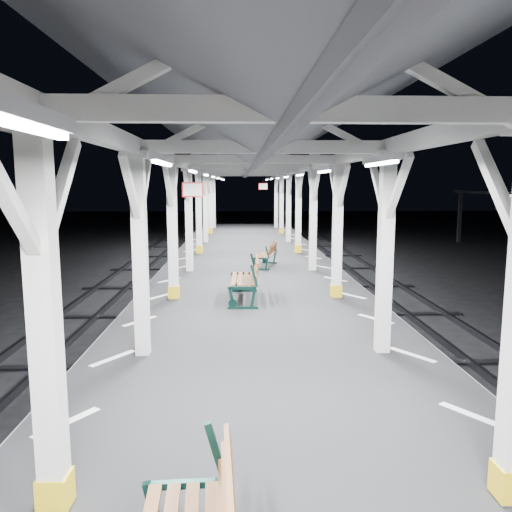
{
  "coord_description": "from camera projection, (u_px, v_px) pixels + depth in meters",
  "views": [
    {
      "loc": [
        -0.4,
        -10.03,
        3.8
      ],
      "look_at": [
        -0.02,
        1.02,
        2.2
      ],
      "focal_mm": 35.0,
      "sensor_mm": 36.0,
      "label": 1
    }
  ],
  "objects": [
    {
      "name": "ground",
      "position": [
        259.0,
        366.0,
        10.48
      ],
      "size": [
        120.0,
        120.0,
        0.0
      ],
      "primitive_type": "plane",
      "color": "black",
      "rests_on": "ground"
    },
    {
      "name": "hazard_stripes_left",
      "position": [
        140.0,
        321.0,
        10.25
      ],
      "size": [
        1.0,
        48.0,
        0.01
      ],
      "primitive_type": "cube",
      "color": "silver",
      "rests_on": "platform"
    },
    {
      "name": "track_right",
      "position": [
        492.0,
        360.0,
        10.64
      ],
      "size": [
        2.2,
        60.0,
        0.16
      ],
      "color": "#2D2D33",
      "rests_on": "ground"
    },
    {
      "name": "bench_far",
      "position": [
        268.0,
        254.0,
        16.94
      ],
      "size": [
        0.9,
        1.58,
        0.81
      ],
      "rotation": [
        0.0,
        0.0,
        -0.25
      ],
      "color": "black",
      "rests_on": "platform"
    },
    {
      "name": "canopy",
      "position": [
        259.0,
        145.0,
        9.81
      ],
      "size": [
        5.4,
        49.0,
        4.65
      ],
      "color": "silver",
      "rests_on": "platform"
    },
    {
      "name": "hazard_stripes_right",
      "position": [
        376.0,
        319.0,
        10.42
      ],
      "size": [
        1.0,
        48.0,
        0.01
      ],
      "primitive_type": "cube",
      "color": "silver",
      "rests_on": "platform"
    },
    {
      "name": "track_left",
      "position": [
        17.0,
        366.0,
        10.3
      ],
      "size": [
        2.2,
        60.0,
        0.16
      ],
      "color": "#2D2D33",
      "rests_on": "ground"
    },
    {
      "name": "platform",
      "position": [
        259.0,
        343.0,
        10.41
      ],
      "size": [
        6.0,
        50.0,
        1.0
      ],
      "primitive_type": "cube",
      "color": "black",
      "rests_on": "ground"
    },
    {
      "name": "bench_mid",
      "position": [
        248.0,
        278.0,
        12.08
      ],
      "size": [
        0.76,
        1.92,
        1.03
      ],
      "rotation": [
        0.0,
        0.0,
        -0.02
      ],
      "color": "black",
      "rests_on": "platform"
    }
  ]
}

